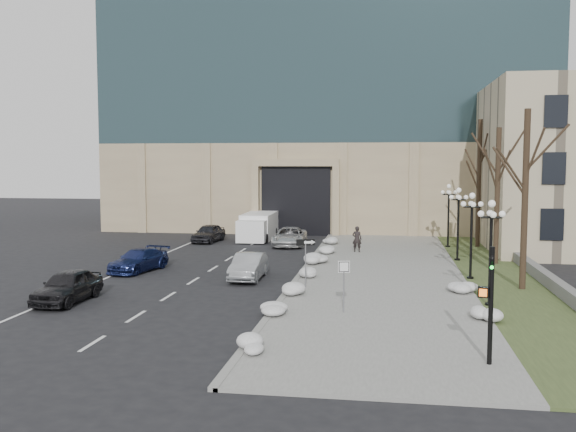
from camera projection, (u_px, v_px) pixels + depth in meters
name	position (u px, v px, depth m)	size (l,w,h in m)	color
ground	(282.00, 336.00, 23.70)	(160.00, 160.00, 0.00)	black
sidewalk	(381.00, 272.00, 36.95)	(9.00, 40.00, 0.12)	gray
curb	(304.00, 270.00, 37.63)	(0.30, 40.00, 0.14)	gray
grass_strip	(498.00, 275.00, 35.97)	(4.00, 40.00, 0.10)	#374623
stone_wall	(528.00, 265.00, 37.61)	(0.50, 30.00, 0.70)	slate
office_tower	(331.00, 42.00, 65.33)	(40.00, 24.70, 36.00)	tan
car_a	(67.00, 286.00, 29.31)	(1.76, 4.38, 1.49)	black
car_b	(249.00, 266.00, 35.00)	(1.50, 4.30, 1.42)	#9FA2A6
car_c	(139.00, 260.00, 37.54)	(1.83, 4.50, 1.31)	navy
car_d	(290.00, 237.00, 48.72)	(2.35, 5.09, 1.41)	silver
car_e	(208.00, 233.00, 51.08)	(1.68, 4.17, 1.42)	#2F2E34
pedestrian	(357.00, 239.00, 44.66)	(0.66, 0.43, 1.80)	black
box_truck	(258.00, 227.00, 52.67)	(2.45, 6.73, 2.13)	white
one_way_sign	(309.00, 248.00, 31.81)	(0.97, 0.40, 2.59)	slate
keep_sign	(344.00, 275.00, 26.73)	(0.49, 0.13, 2.31)	slate
traffic_signal	(490.00, 308.00, 19.92)	(0.66, 0.87, 3.82)	black
snow_clump_a	(256.00, 347.00, 21.22)	(1.10, 1.60, 0.36)	white
snow_clump_b	(280.00, 310.00, 26.52)	(1.10, 1.60, 0.36)	white
snow_clump_c	(295.00, 292.00, 30.29)	(1.10, 1.60, 0.36)	white
snow_clump_d	(303.00, 275.00, 34.58)	(1.10, 1.60, 0.36)	white
snow_clump_e	(319.00, 260.00, 39.85)	(1.10, 1.60, 0.36)	white
snow_clump_f	(326.00, 250.00, 44.17)	(1.10, 1.60, 0.36)	white
snow_clump_g	(330.00, 242.00, 48.80)	(1.10, 1.60, 0.36)	white
snow_clump_h	(488.00, 317.00, 25.36)	(1.10, 1.60, 0.36)	white
snow_clump_i	(465.00, 288.00, 31.13)	(1.10, 1.60, 0.36)	white
lamppost_a	(491.00, 238.00, 28.09)	(1.18, 1.18, 4.76)	black
lamppost_b	(472.00, 224.00, 34.49)	(1.18, 1.18, 4.76)	black
lamppost_c	(458.00, 214.00, 40.89)	(1.18, 1.18, 4.76)	black
lamppost_d	(449.00, 207.00, 47.29)	(1.18, 1.18, 4.76)	black
tree_near	(526.00, 174.00, 31.46)	(3.20, 3.20, 9.00)	black
tree_mid	(498.00, 176.00, 39.36)	(3.20, 3.20, 8.50)	black
tree_far	(479.00, 165.00, 47.18)	(3.20, 3.20, 9.50)	black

